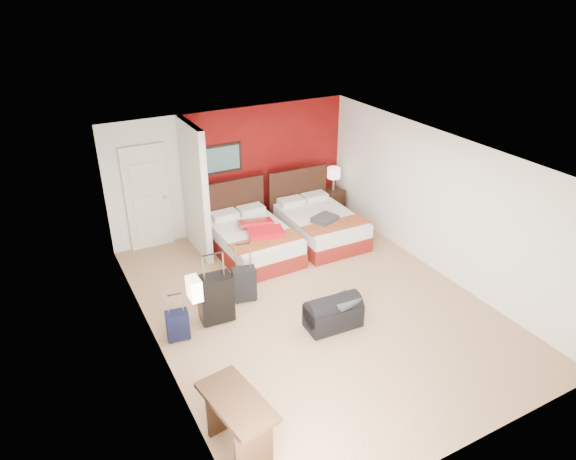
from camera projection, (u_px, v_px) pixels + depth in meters
ground at (313, 304)px, 8.45m from camera, size 6.50×6.50×0.00m
room_walls at (195, 219)px, 8.40m from camera, size 5.02×6.52×2.50m
red_accent_panel at (266, 165)px, 10.74m from camera, size 3.50×0.04×2.50m
partition_wall at (195, 190)px, 9.51m from camera, size 0.12×1.20×2.50m
entry_door at (147, 198)px, 9.76m from camera, size 0.82×0.06×2.05m
bed_left at (254, 243)px, 9.76m from camera, size 1.31×1.85×0.55m
bed_right at (321, 227)px, 10.35m from camera, size 1.30×1.83×0.54m
red_suitcase_open at (261, 228)px, 9.57m from camera, size 0.82×0.99×0.11m
jacket_bundle at (325, 219)px, 9.92m from camera, size 0.54×0.49×0.11m
nightstand at (333, 202)px, 11.44m from camera, size 0.44×0.44×0.57m
table_lamp at (334, 179)px, 11.19m from camera, size 0.37×0.37×0.51m
suitcase_black at (216, 300)px, 7.89m from camera, size 0.52×0.35×0.76m
suitcase_charcoal at (244, 285)px, 8.44m from camera, size 0.42×0.31×0.55m
suitcase_navy at (178, 327)px, 7.55m from camera, size 0.35×0.24×0.45m
duffel_bag at (333, 314)px, 7.84m from camera, size 0.86×0.49×0.42m
jacket_draped at (344, 300)px, 7.75m from camera, size 0.46×0.41×0.05m
desk at (238, 428)px, 5.65m from camera, size 0.63×1.05×0.82m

